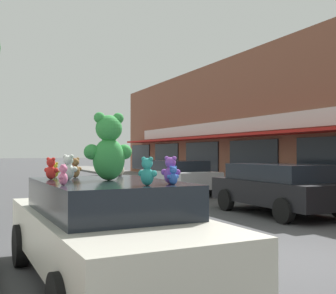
{
  "coord_description": "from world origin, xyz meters",
  "views": [
    {
      "loc": [
        -4.78,
        -5.63,
        1.79
      ],
      "look_at": [
        -0.51,
        3.69,
        1.92
      ],
      "focal_mm": 45.0,
      "sensor_mm": 36.0,
      "label": 1
    }
  ],
  "objects_px": {
    "teddy_bear_purple": "(171,170)",
    "teddy_bear_white": "(68,168)",
    "teddy_bear_yellow": "(55,170)",
    "teddy_bear_brown": "(75,168)",
    "teddy_bear_giant": "(109,148)",
    "teddy_bear_cream": "(120,166)",
    "teddy_bear_pink": "(63,175)",
    "teddy_bear_blue": "(173,176)",
    "teddy_bear_red": "(51,169)",
    "plush_art_car": "(106,228)",
    "parked_car_far_right": "(179,176)",
    "parked_car_far_center": "(280,186)",
    "teddy_bear_teal": "(147,172)"
  },
  "relations": [
    {
      "from": "teddy_bear_purple",
      "to": "teddy_bear_teal",
      "type": "bearing_deg",
      "value": 59.57
    },
    {
      "from": "plush_art_car",
      "to": "teddy_bear_cream",
      "type": "bearing_deg",
      "value": 60.88
    },
    {
      "from": "parked_car_far_center",
      "to": "parked_car_far_right",
      "type": "xyz_separation_m",
      "value": [
        0.0,
        6.63,
        -0.03
      ]
    },
    {
      "from": "teddy_bear_red",
      "to": "parked_car_far_right",
      "type": "bearing_deg",
      "value": -80.54
    },
    {
      "from": "teddy_bear_giant",
      "to": "parked_car_far_center",
      "type": "xyz_separation_m",
      "value": [
        6.32,
        4.05,
        -1.05
      ]
    },
    {
      "from": "teddy_bear_brown",
      "to": "teddy_bear_yellow",
      "type": "bearing_deg",
      "value": -49.93
    },
    {
      "from": "teddy_bear_brown",
      "to": "teddy_bear_white",
      "type": "xyz_separation_m",
      "value": [
        -0.2,
        -0.5,
        0.02
      ]
    },
    {
      "from": "teddy_bear_blue",
      "to": "parked_car_far_right",
      "type": "xyz_separation_m",
      "value": [
        5.85,
        11.79,
        -0.73
      ]
    },
    {
      "from": "teddy_bear_red",
      "to": "teddy_bear_brown",
      "type": "height_order",
      "value": "teddy_bear_red"
    },
    {
      "from": "teddy_bear_brown",
      "to": "teddy_bear_yellow",
      "type": "relative_size",
      "value": 1.32
    },
    {
      "from": "teddy_bear_teal",
      "to": "parked_car_far_center",
      "type": "xyz_separation_m",
      "value": [
        6.18,
        5.14,
        -0.76
      ]
    },
    {
      "from": "teddy_bear_cream",
      "to": "teddy_bear_brown",
      "type": "bearing_deg",
      "value": -39.93
    },
    {
      "from": "teddy_bear_brown",
      "to": "parked_car_far_center",
      "type": "relative_size",
      "value": 0.07
    },
    {
      "from": "teddy_bear_giant",
      "to": "teddy_bear_white",
      "type": "height_order",
      "value": "teddy_bear_giant"
    },
    {
      "from": "teddy_bear_purple",
      "to": "teddy_bear_cream",
      "type": "height_order",
      "value": "teddy_bear_purple"
    },
    {
      "from": "plush_art_car",
      "to": "teddy_bear_blue",
      "type": "relative_size",
      "value": 21.03
    },
    {
      "from": "teddy_bear_giant",
      "to": "parked_car_far_center",
      "type": "height_order",
      "value": "teddy_bear_giant"
    },
    {
      "from": "teddy_bear_brown",
      "to": "teddy_bear_red",
      "type": "bearing_deg",
      "value": 18.29
    },
    {
      "from": "teddy_bear_white",
      "to": "teddy_bear_cream",
      "type": "xyz_separation_m",
      "value": [
        0.97,
        0.64,
        -0.01
      ]
    },
    {
      "from": "teddy_bear_purple",
      "to": "teddy_bear_white",
      "type": "bearing_deg",
      "value": -12.07
    },
    {
      "from": "teddy_bear_purple",
      "to": "teddy_bear_blue",
      "type": "height_order",
      "value": "teddy_bear_purple"
    },
    {
      "from": "parked_car_far_right",
      "to": "teddy_bear_giant",
      "type": "bearing_deg",
      "value": -120.61
    },
    {
      "from": "teddy_bear_teal",
      "to": "parked_car_far_right",
      "type": "bearing_deg",
      "value": -67.69
    },
    {
      "from": "teddy_bear_yellow",
      "to": "teddy_bear_brown",
      "type": "bearing_deg",
      "value": 160.27
    },
    {
      "from": "teddy_bear_purple",
      "to": "teddy_bear_pink",
      "type": "bearing_deg",
      "value": 26.24
    },
    {
      "from": "teddy_bear_teal",
      "to": "teddy_bear_brown",
      "type": "xyz_separation_m",
      "value": [
        -0.43,
        1.89,
        -0.01
      ]
    },
    {
      "from": "teddy_bear_blue",
      "to": "plush_art_car",
      "type": "bearing_deg",
      "value": -71.24
    },
    {
      "from": "teddy_bear_yellow",
      "to": "teddy_bear_white",
      "type": "relative_size",
      "value": 0.66
    },
    {
      "from": "plush_art_car",
      "to": "teddy_bear_yellow",
      "type": "height_order",
      "value": "teddy_bear_yellow"
    },
    {
      "from": "plush_art_car",
      "to": "teddy_bear_red",
      "type": "relative_size",
      "value": 15.1
    },
    {
      "from": "teddy_bear_red",
      "to": "teddy_bear_yellow",
      "type": "xyz_separation_m",
      "value": [
        0.13,
        0.46,
        -0.04
      ]
    },
    {
      "from": "teddy_bear_purple",
      "to": "parked_car_far_right",
      "type": "distance_m",
      "value": 13.03
    },
    {
      "from": "teddy_bear_pink",
      "to": "teddy_bear_blue",
      "type": "bearing_deg",
      "value": 100.14
    },
    {
      "from": "plush_art_car",
      "to": "teddy_bear_cream",
      "type": "height_order",
      "value": "teddy_bear_cream"
    },
    {
      "from": "teddy_bear_pink",
      "to": "parked_car_far_right",
      "type": "relative_size",
      "value": 0.06
    },
    {
      "from": "plush_art_car",
      "to": "teddy_bear_brown",
      "type": "height_order",
      "value": "teddy_bear_brown"
    },
    {
      "from": "teddy_bear_brown",
      "to": "teddy_bear_giant",
      "type": "bearing_deg",
      "value": 95.26
    },
    {
      "from": "teddy_bear_pink",
      "to": "parked_car_far_center",
      "type": "distance_m",
      "value": 8.52
    },
    {
      "from": "plush_art_car",
      "to": "parked_car_far_center",
      "type": "distance_m",
      "value": 7.61
    },
    {
      "from": "teddy_bear_red",
      "to": "parked_car_far_center",
      "type": "xyz_separation_m",
      "value": [
        7.02,
        3.52,
        -0.75
      ]
    },
    {
      "from": "teddy_bear_giant",
      "to": "parked_car_far_right",
      "type": "relative_size",
      "value": 0.22
    },
    {
      "from": "teddy_bear_giant",
      "to": "teddy_bear_cream",
      "type": "bearing_deg",
      "value": -114.44
    },
    {
      "from": "teddy_bear_yellow",
      "to": "teddy_bear_cream",
      "type": "bearing_deg",
      "value": -167.54
    },
    {
      "from": "teddy_bear_purple",
      "to": "parked_car_far_right",
      "type": "xyz_separation_m",
      "value": [
        5.82,
        11.64,
        -0.78
      ]
    },
    {
      "from": "teddy_bear_teal",
      "to": "teddy_bear_white",
      "type": "relative_size",
      "value": 0.94
    },
    {
      "from": "teddy_bear_yellow",
      "to": "teddy_bear_cream",
      "type": "xyz_separation_m",
      "value": [
        1.04,
        -0.05,
        0.04
      ]
    },
    {
      "from": "teddy_bear_teal",
      "to": "teddy_bear_purple",
      "type": "bearing_deg",
      "value": -110.03
    },
    {
      "from": "teddy_bear_red",
      "to": "teddy_bear_pink",
      "type": "bearing_deg",
      "value": 131.67
    },
    {
      "from": "teddy_bear_yellow",
      "to": "parked_car_far_right",
      "type": "distance_m",
      "value": 11.91
    },
    {
      "from": "teddy_bear_pink",
      "to": "teddy_bear_teal",
      "type": "relative_size",
      "value": 0.74
    }
  ]
}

